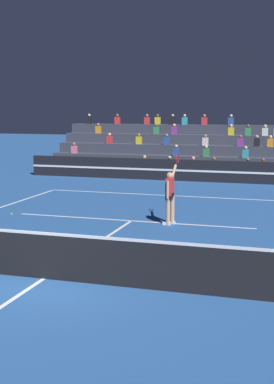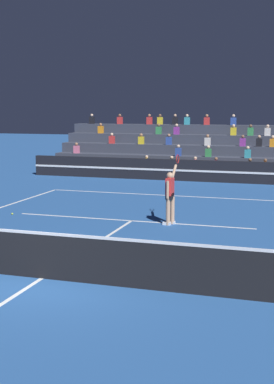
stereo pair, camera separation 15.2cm
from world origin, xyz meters
name	(u,v)px [view 1 (the left image)]	position (x,y,z in m)	size (l,w,h in m)	color
ground_plane	(44,279)	(0.00, 0.00, 0.00)	(120.00, 120.00, 0.00)	#285699
court_lines	(44,278)	(0.00, 0.00, 0.00)	(11.10, 23.90, 0.01)	white
tennis_net	(43,255)	(0.00, 0.00, 0.54)	(12.00, 0.10, 1.10)	#2D6B38
sponsor_banner_wall	(191,171)	(0.00, 16.73, 0.55)	(18.00, 0.26, 1.10)	black
bleacher_stand	(204,155)	(0.00, 20.53, 1.02)	(17.39, 4.75, 3.38)	#383D4C
tennis_player	(170,195)	(1.36, 6.29, 0.98)	(0.36, 1.36, 2.28)	tan
tennis_ball	(12,214)	(-4.35, 6.14, 0.03)	(0.07, 0.07, 0.07)	#C6DB33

